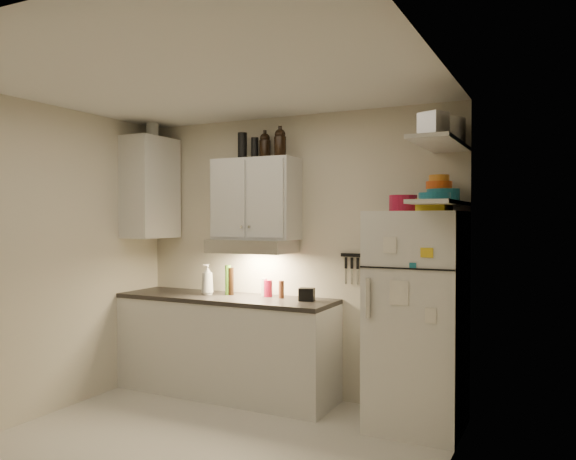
% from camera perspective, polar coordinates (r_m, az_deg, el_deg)
% --- Properties ---
extents(floor, '(3.20, 3.00, 0.02)m').
position_cam_1_polar(floor, '(4.28, -9.04, -21.60)').
color(floor, beige).
rests_on(floor, ground).
extents(ceiling, '(3.20, 3.00, 0.02)m').
position_cam_1_polar(ceiling, '(4.06, -9.16, 14.93)').
color(ceiling, silver).
rests_on(ceiling, ground).
extents(back_wall, '(3.20, 0.02, 2.60)m').
position_cam_1_polar(back_wall, '(5.26, 0.52, -2.58)').
color(back_wall, beige).
rests_on(back_wall, ground).
extents(left_wall, '(0.02, 3.00, 2.60)m').
position_cam_1_polar(left_wall, '(5.06, -24.12, -2.82)').
color(left_wall, beige).
rests_on(left_wall, ground).
extents(right_wall, '(0.02, 3.00, 2.60)m').
position_cam_1_polar(right_wall, '(3.30, 14.40, -4.85)').
color(right_wall, beige).
rests_on(right_wall, ground).
extents(base_cabinet, '(2.10, 0.60, 0.88)m').
position_cam_1_polar(base_cabinet, '(5.38, -6.35, -11.76)').
color(base_cabinet, silver).
rests_on(base_cabinet, floor).
extents(countertop, '(2.10, 0.62, 0.04)m').
position_cam_1_polar(countertop, '(5.30, -6.36, -6.91)').
color(countertop, black).
rests_on(countertop, base_cabinet).
extents(upper_cabinet, '(0.80, 0.33, 0.75)m').
position_cam_1_polar(upper_cabinet, '(5.23, -3.28, 3.15)').
color(upper_cabinet, silver).
rests_on(upper_cabinet, back_wall).
extents(side_cabinet, '(0.33, 0.55, 1.00)m').
position_cam_1_polar(side_cabinet, '(5.78, -13.80, 4.18)').
color(side_cabinet, silver).
rests_on(side_cabinet, left_wall).
extents(range_hood, '(0.76, 0.46, 0.12)m').
position_cam_1_polar(range_hood, '(5.18, -3.63, -1.64)').
color(range_hood, silver).
rests_on(range_hood, back_wall).
extents(fridge, '(0.70, 0.68, 1.70)m').
position_cam_1_polar(fridge, '(4.56, 12.97, -8.88)').
color(fridge, silver).
rests_on(fridge, floor).
extents(shelf_hi, '(0.30, 0.95, 0.03)m').
position_cam_1_polar(shelf_hi, '(4.35, 15.23, 8.47)').
color(shelf_hi, silver).
rests_on(shelf_hi, right_wall).
extents(shelf_lo, '(0.30, 0.95, 0.03)m').
position_cam_1_polar(shelf_lo, '(4.32, 15.19, 2.67)').
color(shelf_lo, silver).
rests_on(shelf_lo, right_wall).
extents(knife_strip, '(0.42, 0.02, 0.03)m').
position_cam_1_polar(knife_strip, '(4.97, 7.69, -2.58)').
color(knife_strip, black).
rests_on(knife_strip, back_wall).
extents(dutch_oven, '(0.25, 0.25, 0.12)m').
position_cam_1_polar(dutch_oven, '(4.43, 11.61, 2.68)').
color(dutch_oven, maroon).
rests_on(dutch_oven, fridge).
extents(book_stack, '(0.22, 0.27, 0.09)m').
position_cam_1_polar(book_stack, '(4.31, 14.65, 2.47)').
color(book_stack, yellow).
rests_on(book_stack, fridge).
extents(spice_jar, '(0.06, 0.06, 0.10)m').
position_cam_1_polar(spice_jar, '(4.47, 13.90, 2.47)').
color(spice_jar, silver).
rests_on(spice_jar, fridge).
extents(stock_pot, '(0.38, 0.38, 0.21)m').
position_cam_1_polar(stock_pot, '(4.62, 15.80, 9.52)').
color(stock_pot, silver).
rests_on(stock_pot, shelf_hi).
extents(tin_a, '(0.21, 0.19, 0.19)m').
position_cam_1_polar(tin_a, '(4.27, 14.80, 10.07)').
color(tin_a, '#AAAAAD').
rests_on(tin_a, shelf_hi).
extents(tin_b, '(0.21, 0.21, 0.16)m').
position_cam_1_polar(tin_b, '(4.06, 14.54, 10.36)').
color(tin_b, '#AAAAAD').
rests_on(tin_b, shelf_hi).
extents(bowl_teal, '(0.25, 0.25, 0.10)m').
position_cam_1_polar(bowl_teal, '(4.59, 15.48, 3.40)').
color(bowl_teal, '#17667F').
rests_on(bowl_teal, shelf_lo).
extents(bowl_orange, '(0.20, 0.20, 0.06)m').
position_cam_1_polar(bowl_orange, '(4.60, 15.09, 4.41)').
color(bowl_orange, '#D34C13').
rests_on(bowl_orange, bowl_teal).
extents(bowl_yellow, '(0.16, 0.16, 0.05)m').
position_cam_1_polar(bowl_yellow, '(4.61, 15.10, 5.10)').
color(bowl_yellow, orange).
rests_on(bowl_yellow, bowl_orange).
extents(plates, '(0.24, 0.24, 0.06)m').
position_cam_1_polar(plates, '(4.24, 14.66, 3.30)').
color(plates, '#17667F').
rests_on(plates, shelf_lo).
extents(growler_a, '(0.11, 0.11, 0.25)m').
position_cam_1_polar(growler_a, '(5.30, -2.36, 8.55)').
color(growler_a, black).
rests_on(growler_a, upper_cabinet).
extents(growler_b, '(0.13, 0.13, 0.26)m').
position_cam_1_polar(growler_b, '(5.12, -0.81, 8.87)').
color(growler_b, black).
rests_on(growler_b, upper_cabinet).
extents(thermos_a, '(0.09, 0.09, 0.20)m').
position_cam_1_polar(thermos_a, '(5.33, -3.40, 8.26)').
color(thermos_a, black).
rests_on(thermos_a, upper_cabinet).
extents(thermos_b, '(0.09, 0.09, 0.25)m').
position_cam_1_polar(thermos_b, '(5.36, -4.65, 8.48)').
color(thermos_b, black).
rests_on(thermos_b, upper_cabinet).
extents(side_jar, '(0.16, 0.16, 0.17)m').
position_cam_1_polar(side_jar, '(5.87, -13.63, 9.85)').
color(side_jar, silver).
rests_on(side_jar, side_cabinet).
extents(soap_bottle, '(0.15, 0.15, 0.32)m').
position_cam_1_polar(soap_bottle, '(5.40, -8.19, -4.81)').
color(soap_bottle, silver).
rests_on(soap_bottle, countertop).
extents(pepper_mill, '(0.06, 0.06, 0.16)m').
position_cam_1_polar(pepper_mill, '(5.12, -0.68, -6.06)').
color(pepper_mill, brown).
rests_on(pepper_mill, countertop).
extents(oil_bottle, '(0.06, 0.06, 0.28)m').
position_cam_1_polar(oil_bottle, '(5.37, -6.13, -5.06)').
color(oil_bottle, '#3D6E1B').
rests_on(oil_bottle, countertop).
extents(vinegar_bottle, '(0.07, 0.07, 0.26)m').
position_cam_1_polar(vinegar_bottle, '(5.35, -5.81, -5.21)').
color(vinegar_bottle, black).
rests_on(vinegar_bottle, countertop).
extents(clear_bottle, '(0.06, 0.06, 0.17)m').
position_cam_1_polar(clear_bottle, '(5.24, -2.44, -5.83)').
color(clear_bottle, silver).
rests_on(clear_bottle, countertop).
extents(red_jar, '(0.10, 0.10, 0.15)m').
position_cam_1_polar(red_jar, '(5.21, -2.02, -5.95)').
color(red_jar, maroon).
rests_on(red_jar, countertop).
extents(caddy, '(0.15, 0.12, 0.11)m').
position_cam_1_polar(caddy, '(4.96, 1.92, -6.57)').
color(caddy, black).
rests_on(caddy, countertop).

